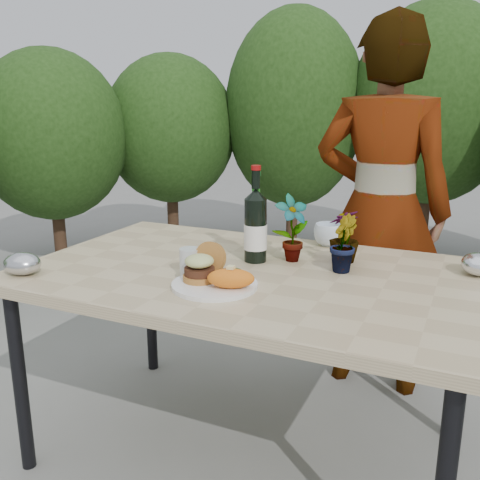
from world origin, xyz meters
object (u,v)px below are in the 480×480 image
at_px(patio_table, 249,285).
at_px(wine_bottle, 256,227).
at_px(dinner_plate, 215,285).
at_px(person, 381,211).

distance_m(patio_table, wine_bottle, 0.22).
relative_size(dinner_plate, wine_bottle, 0.78).
relative_size(patio_table, dinner_plate, 5.71).
bearing_deg(patio_table, dinner_plate, -98.04).
xyz_separation_m(dinner_plate, wine_bottle, (0.01, 0.32, 0.13)).
bearing_deg(person, wine_bottle, 60.76).
distance_m(wine_bottle, person, 0.74).
distance_m(patio_table, person, 0.85).
relative_size(patio_table, wine_bottle, 4.44).
xyz_separation_m(patio_table, wine_bottle, (-0.02, 0.11, 0.19)).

